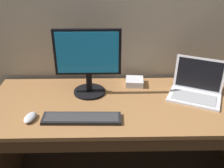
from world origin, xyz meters
TOP-DOWN VIEW (x-y plane):
  - desk at (0.00, -0.01)m, footprint 1.87×0.71m
  - laptop_silver at (0.48, 0.08)m, footprint 0.41×0.38m
  - external_monitor at (-0.26, 0.13)m, footprint 0.44×0.22m
  - wired_keyboard at (-0.29, -0.19)m, footprint 0.47×0.13m
  - computer_mouse at (-0.60, -0.18)m, footprint 0.08×0.12m
  - external_drive_box at (0.07, 0.25)m, footprint 0.14×0.14m

SIDE VIEW (x-z plane):
  - desk at x=0.00m, z-range 0.15..0.88m
  - wired_keyboard at x=-0.29m, z-range 0.73..0.75m
  - computer_mouse at x=-0.60m, z-range 0.73..0.76m
  - external_drive_box at x=0.07m, z-range 0.73..0.78m
  - laptop_silver at x=0.48m, z-range 0.66..0.91m
  - external_monitor at x=-0.26m, z-range 0.75..1.22m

